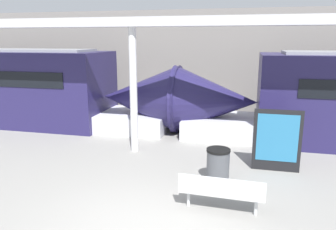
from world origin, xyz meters
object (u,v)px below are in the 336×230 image
Objects in this scene: train_right at (2,88)px; poster_board at (277,140)px; support_column_near at (133,92)px; trash_bin at (218,166)px; bench_near at (221,191)px.

train_right is 11.95m from poster_board.
train_right is 4.02× the size of support_column_near.
support_column_near is (-4.37, 0.65, 1.10)m from poster_board.
bench_near is at bearing -82.27° from trash_bin.
train_right is 7.59m from support_column_near.
train_right is 17.49× the size of trash_bin.
bench_near is 0.46× the size of support_column_near.
support_column_near is at bearing 135.30° from bench_near.
support_column_near is at bearing 147.32° from trash_bin.
support_column_near is (7.11, -2.60, 0.49)m from train_right.
poster_board is at bearing -15.80° from train_right.
trash_bin is 3.74m from support_column_near.
train_right is at bearing 164.20° from poster_board.
bench_near is 1.99× the size of trash_bin.
support_column_near is (-3.07, 3.30, 1.49)m from bench_near.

